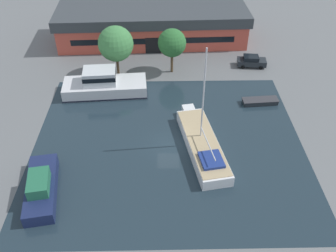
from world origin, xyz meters
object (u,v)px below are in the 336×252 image
object	(u,v)px
warehouse_building	(152,24)
quay_tree_near_building	(172,43)
parked_car	(251,61)
motor_cruiser	(104,85)
small_dinghy	(260,101)
quay_tree_by_water	(116,44)
cabin_boat	(41,187)
sailboat_moored	(202,144)

from	to	relation	value
warehouse_building	quay_tree_near_building	world-z (taller)	quay_tree_near_building
parked_car	motor_cruiser	xyz separation A→B (m)	(-20.71, -6.71, 0.42)
warehouse_building	parked_car	size ratio (longest dim) A/B	7.15
quay_tree_near_building	parked_car	size ratio (longest dim) A/B	1.50
parked_car	small_dinghy	bearing A→B (deg)	1.11
warehouse_building	quay_tree_by_water	distance (m)	12.27
motor_cruiser	quay_tree_near_building	bearing A→B (deg)	-63.42
cabin_boat	small_dinghy	bearing A→B (deg)	21.96
quay_tree_by_water	quay_tree_near_building	bearing A→B (deg)	3.25
cabin_boat	motor_cruiser	bearing A→B (deg)	67.95
quay_tree_by_water	small_dinghy	distance (m)	20.62
small_dinghy	parked_car	bearing A→B (deg)	171.32
small_dinghy	cabin_boat	bearing A→B (deg)	-63.12
warehouse_building	quay_tree_by_water	world-z (taller)	quay_tree_by_water
quay_tree_near_building	parked_car	xyz separation A→B (m)	(11.67, 1.35, -3.62)
sailboat_moored	small_dinghy	distance (m)	11.78
motor_cruiser	cabin_boat	size ratio (longest dim) A/B	1.34
warehouse_building	motor_cruiser	bearing A→B (deg)	-112.95
sailboat_moored	small_dinghy	bearing A→B (deg)	36.00
motor_cruiser	cabin_boat	bearing A→B (deg)	163.26
motor_cruiser	cabin_boat	world-z (taller)	motor_cruiser
quay_tree_near_building	motor_cruiser	xyz separation A→B (m)	(-9.04, -5.36, -3.20)
quay_tree_near_building	quay_tree_by_water	xyz separation A→B (m)	(-7.63, -0.43, 0.17)
small_dinghy	cabin_boat	size ratio (longest dim) A/B	0.56
warehouse_building	quay_tree_near_building	size ratio (longest dim) A/B	4.78
parked_car	sailboat_moored	world-z (taller)	sailboat_moored
quay_tree_near_building	small_dinghy	size ratio (longest dim) A/B	1.39
sailboat_moored	warehouse_building	bearing A→B (deg)	91.61
sailboat_moored	motor_cruiser	size ratio (longest dim) A/B	1.17
quay_tree_by_water	parked_car	bearing A→B (deg)	5.29
parked_car	small_dinghy	distance (m)	9.63
sailboat_moored	small_dinghy	size ratio (longest dim) A/B	2.82
motor_cruiser	small_dinghy	distance (m)	20.24
motor_cruiser	small_dinghy	xyz separation A→B (m)	(20.01, -2.87, -0.92)
parked_car	cabin_boat	world-z (taller)	cabin_boat
warehouse_building	small_dinghy	xyz separation A→B (m)	(13.86, -18.95, -2.35)
small_dinghy	sailboat_moored	bearing A→B (deg)	-48.35
quay_tree_near_building	cabin_boat	world-z (taller)	quay_tree_near_building
warehouse_building	sailboat_moored	xyz separation A→B (m)	(5.71, -27.43, -1.96)
cabin_boat	quay_tree_by_water	bearing A→B (deg)	67.22
warehouse_building	quay_tree_by_water	bearing A→B (deg)	-115.06
quay_tree_near_building	small_dinghy	xyz separation A→B (m)	(10.97, -8.23, -4.13)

